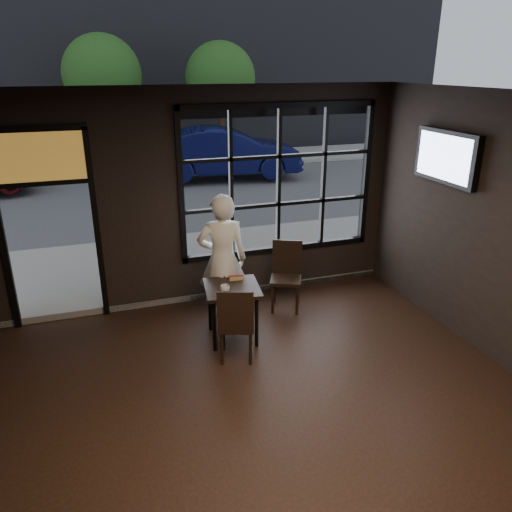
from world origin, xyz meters
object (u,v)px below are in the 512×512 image
object	(u,v)px
chair_near	(236,322)
navy_car	(225,152)
cafe_table	(232,312)
man	(222,260)

from	to	relation	value
chair_near	navy_car	distance (m)	10.28
cafe_table	navy_car	world-z (taller)	navy_car
chair_near	cafe_table	bearing A→B (deg)	-81.93
navy_car	chair_near	bearing A→B (deg)	172.70
chair_near	man	size ratio (longest dim) A/B	0.53
chair_near	navy_car	world-z (taller)	navy_car
cafe_table	chair_near	xyz separation A→B (m)	(-0.08, -0.47, 0.12)
cafe_table	chair_near	size ratio (longest dim) A/B	0.76
man	chair_near	bearing A→B (deg)	95.13
man	navy_car	world-z (taller)	man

